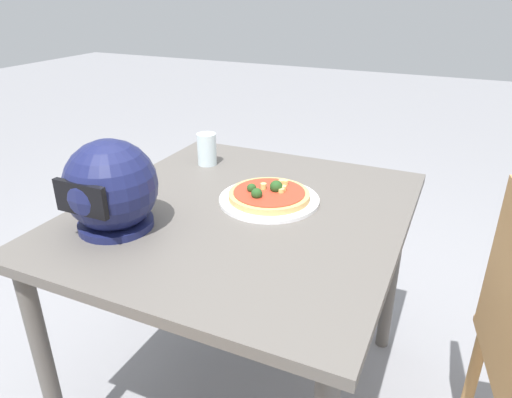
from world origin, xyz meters
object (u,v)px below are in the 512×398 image
(pizza, at_px, (269,194))
(drinking_glass, at_px, (207,149))
(motorcycle_helmet, at_px, (111,187))
(dining_table, at_px, (243,235))

(pizza, bearing_deg, drinking_glass, -31.52)
(drinking_glass, bearing_deg, motorcycle_helmet, 92.03)
(motorcycle_helmet, relative_size, drinking_glass, 2.13)
(pizza, height_order, drinking_glass, drinking_glass)
(dining_table, relative_size, drinking_glass, 8.86)
(dining_table, height_order, pizza, pizza)
(dining_table, bearing_deg, motorcycle_helmet, 42.88)
(dining_table, distance_m, motorcycle_helmet, 0.42)
(pizza, xyz_separation_m, drinking_glass, (0.33, -0.21, 0.03))
(pizza, distance_m, drinking_glass, 0.39)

